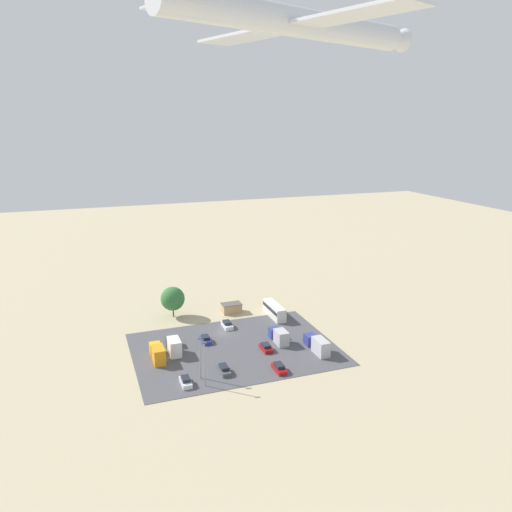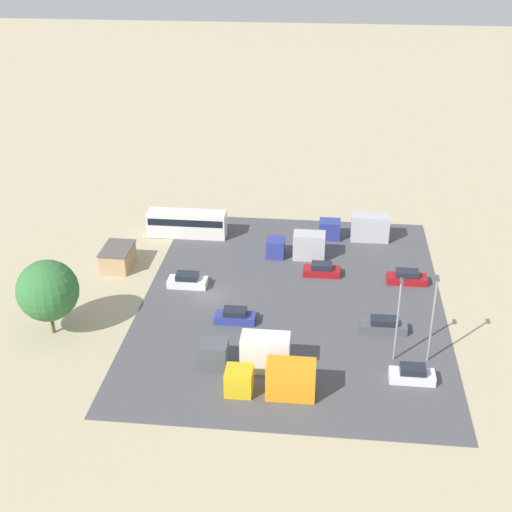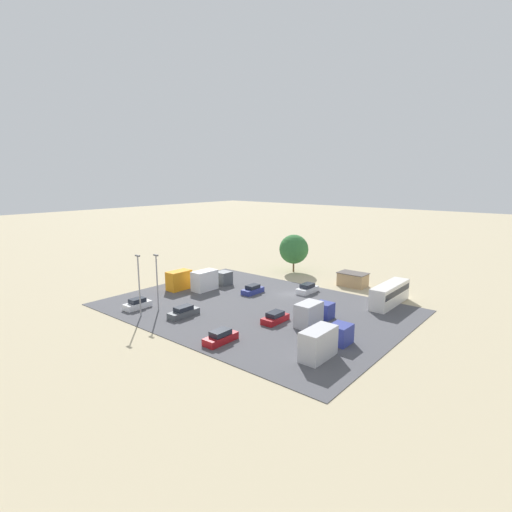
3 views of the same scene
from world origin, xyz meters
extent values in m
plane|color=tan|center=(0.00, 0.00, 0.00)|extent=(400.00, 400.00, 0.00)
cube|color=#4C4C51|center=(0.00, 9.21, 0.04)|extent=(44.05, 32.57, 0.08)
cube|color=tan|center=(-5.84, -12.04, 1.20)|extent=(4.96, 3.17, 2.40)
cube|color=#59514C|center=(-5.84, -12.04, 2.46)|extent=(5.20, 3.41, 0.12)
cube|color=silver|center=(-15.37, -5.48, 1.76)|extent=(2.53, 10.19, 3.35)
cube|color=black|center=(-15.37, -5.48, 2.36)|extent=(2.57, 9.78, 0.94)
cube|color=#4C5156|center=(5.35, 18.80, 0.52)|extent=(1.75, 4.74, 0.88)
cube|color=#1E232D|center=(5.35, 18.80, 1.28)|extent=(1.47, 2.65, 0.64)
cube|color=silver|center=(13.57, 20.96, 0.53)|extent=(1.79, 4.15, 0.90)
cube|color=#1E232D|center=(13.57, 20.96, 1.31)|extent=(1.50, 2.32, 0.66)
cube|color=maroon|center=(-5.30, 22.00, 0.53)|extent=(1.83, 4.56, 0.90)
cube|color=#1E232D|center=(-5.30, 22.00, 1.31)|extent=(1.54, 2.55, 0.66)
cube|color=maroon|center=(-6.23, 12.24, 0.51)|extent=(1.91, 4.26, 0.85)
cube|color=#1E232D|center=(-6.23, 12.24, 1.25)|extent=(1.60, 2.38, 0.63)
cube|color=navy|center=(5.18, 3.56, 0.51)|extent=(1.82, 4.24, 0.86)
cube|color=#1E232D|center=(5.18, 3.56, 1.26)|extent=(1.53, 2.38, 0.63)
cube|color=silver|center=(-1.85, -2.84, 0.54)|extent=(1.97, 4.43, 0.92)
cube|color=#1E232D|center=(-1.85, -2.84, 1.33)|extent=(1.65, 2.48, 0.67)
cube|color=navy|center=(-16.63, 13.01, 1.27)|extent=(2.31, 2.72, 2.39)
cube|color=#B2B2B7|center=(-16.63, 18.14, 1.78)|extent=(2.31, 4.83, 3.41)
cube|color=#4C5156|center=(13.05, 2.64, 1.31)|extent=(2.41, 2.55, 2.45)
cube|color=white|center=(13.05, 7.46, 1.83)|extent=(2.41, 4.53, 3.50)
cube|color=gold|center=(16.88, 5.49, 1.26)|extent=(2.34, 2.43, 2.37)
cube|color=orange|center=(16.88, 10.09, 1.77)|extent=(2.34, 4.32, 3.38)
cube|color=navy|center=(-10.58, 6.48, 1.22)|extent=(2.40, 2.17, 2.27)
cube|color=#B2B2B7|center=(-10.58, 10.57, 1.70)|extent=(2.40, 3.86, 3.24)
cylinder|color=brown|center=(9.10, -14.54, 1.28)|extent=(0.36, 0.36, 2.57)
sphere|color=#337038|center=(9.10, -14.54, 4.88)|extent=(6.16, 6.16, 6.16)
cylinder|color=gray|center=(10.28, 19.54, 4.24)|extent=(0.20, 0.20, 8.31)
cube|color=#4C4C51|center=(10.28, 19.54, 8.57)|extent=(0.90, 0.28, 0.20)
cylinder|color=gray|center=(10.16, 22.72, 4.44)|extent=(0.20, 0.20, 8.72)
cube|color=#4C4C51|center=(10.16, 22.72, 8.98)|extent=(0.90, 0.28, 0.20)
camera|label=1|loc=(30.25, 106.07, 48.51)|focal=35.00mm
camera|label=2|loc=(67.93, 12.50, 39.29)|focal=50.00mm
camera|label=3|loc=(-37.73, 54.26, 19.81)|focal=28.00mm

